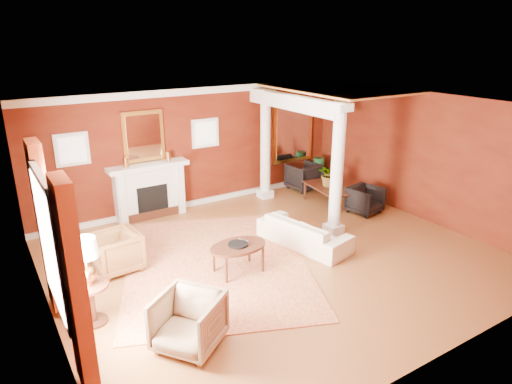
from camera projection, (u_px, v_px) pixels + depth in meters
ground at (277, 258)px, 8.80m from camera, size 8.00×8.00×0.00m
room_shell at (278, 157)px, 8.13m from camera, size 8.04×7.04×2.92m
fireplace at (150, 191)px, 10.58m from camera, size 1.85×0.42×1.29m
overmantel_mirror at (144, 136)px, 10.28m from camera, size 0.95×0.07×1.15m
flank_window_left at (72, 149)px, 9.54m from camera, size 0.70×0.07×0.70m
flank_window_right at (205, 133)px, 11.10m from camera, size 0.70×0.07×0.70m
left_window at (57, 252)px, 5.89m from camera, size 0.21×2.55×2.60m
column_front at (337, 170)px, 9.42m from camera, size 0.36×0.36×2.80m
column_back at (265, 144)px, 11.58m from camera, size 0.36×0.36×2.80m
header_beam at (292, 102)px, 10.31m from camera, size 0.30×3.20×0.32m
amber_ceiling at (336, 89)px, 10.69m from camera, size 2.30×3.40×0.04m
dining_mirror at (293, 131)px, 12.51m from camera, size 1.30×0.07×1.70m
chandelier at (335, 115)px, 10.96m from camera, size 0.60×0.62×0.75m
crown_trim at (194, 91)px, 10.63m from camera, size 8.00×0.08×0.16m
base_trim at (199, 202)px, 11.54m from camera, size 8.00×0.08×0.12m
rug at (216, 263)px, 8.56m from camera, size 4.67×5.27×0.02m
sofa at (304, 228)px, 9.21m from camera, size 0.99×2.05×0.77m
armchair_leopard at (116, 250)px, 8.21m from camera, size 0.80×0.84×0.82m
armchair_stripe at (188, 319)px, 6.19m from camera, size 1.12×1.13×0.86m
coffee_table at (238, 248)px, 8.12m from camera, size 1.07×1.07×0.54m
coffee_book at (239, 238)px, 8.14m from camera, size 0.14×0.07×0.20m
side_table at (87, 268)px, 6.54m from camera, size 0.55×0.55×1.38m
dining_table at (330, 190)px, 11.37m from camera, size 0.67×1.46×0.78m
dining_chair_near at (365, 199)px, 10.89m from camera, size 0.81×0.77×0.72m
dining_chair_far at (304, 175)px, 12.56m from camera, size 0.82×0.78×0.80m
green_urn at (318, 175)px, 12.85m from camera, size 0.35×0.35×0.83m
potted_plant at (329, 165)px, 11.22m from camera, size 0.73×0.76×0.48m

